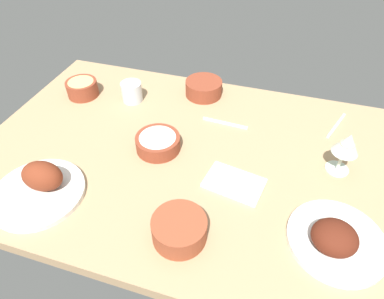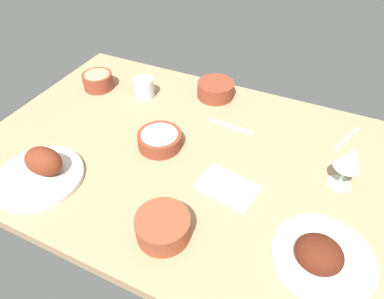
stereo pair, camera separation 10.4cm
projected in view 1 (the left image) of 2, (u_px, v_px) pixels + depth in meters
The scene contains 12 objects.
dining_table at pixel (192, 158), 106.56cm from camera, with size 140.00×90.00×4.00cm, color tan.
plate_near_viewer at pixel (335, 239), 79.35cm from camera, with size 24.41×24.41×8.55cm.
plate_far_side at pixel (40, 185), 91.68cm from camera, with size 25.93×25.93×9.63cm.
bowl_pasta at pixel (82, 88), 127.92cm from camera, with size 11.98×11.98×6.13cm.
bowl_potatoes at pixel (204, 88), 128.15cm from camera, with size 14.37×14.37×6.08cm.
bowl_cream at pixel (158, 142), 105.27cm from camera, with size 14.44×14.44×4.93cm.
bowl_onions at pixel (179, 229), 80.63cm from camera, with size 13.92×13.92×6.42cm.
wine_glass at pixel (347, 146), 93.38cm from camera, with size 7.60×7.60×14.00cm.
water_tumbler at pixel (132, 92), 124.96cm from camera, with size 7.85×7.85×7.62cm, color silver.
folded_napkin at pixel (234, 183), 95.33cm from camera, with size 16.79×10.80×1.20cm, color white.
fork_loose at pixel (225, 123), 116.28cm from camera, with size 16.54×0.90×0.80cm, color silver.
spoon_loose at pixel (336, 125), 115.31cm from camera, with size 16.35×0.90×0.80cm, color silver.
Camera 1 is at (-22.22, 72.55, 76.87)cm, focal length 30.42 mm.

